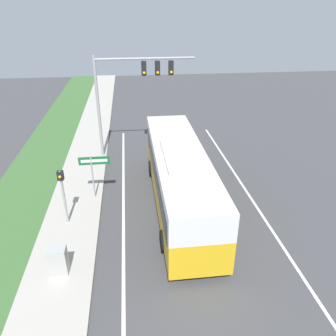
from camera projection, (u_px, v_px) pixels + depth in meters
ground_plane at (203, 245)px, 14.96m from camera, size 80.00×80.00×0.00m
sidewalk at (63, 256)px, 14.26m from camera, size 2.80×80.00×0.12m
lane_divider_near at (123, 252)px, 14.57m from camera, size 0.14×30.00×0.01m
lane_divider_far at (278, 239)px, 15.35m from camera, size 0.14×30.00×0.01m
bus at (179, 174)px, 17.15m from camera, size 2.73×11.59×3.46m
signal_gantry at (130, 84)px, 21.51m from camera, size 6.54×0.41×7.00m
pedestrian_signal at (63, 189)px, 15.54m from camera, size 0.28×0.34×2.96m
street_sign at (94, 168)px, 17.72m from camera, size 1.66×0.08×2.63m
utility_cabinet at (58, 261)px, 13.06m from camera, size 0.72×0.54×1.19m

